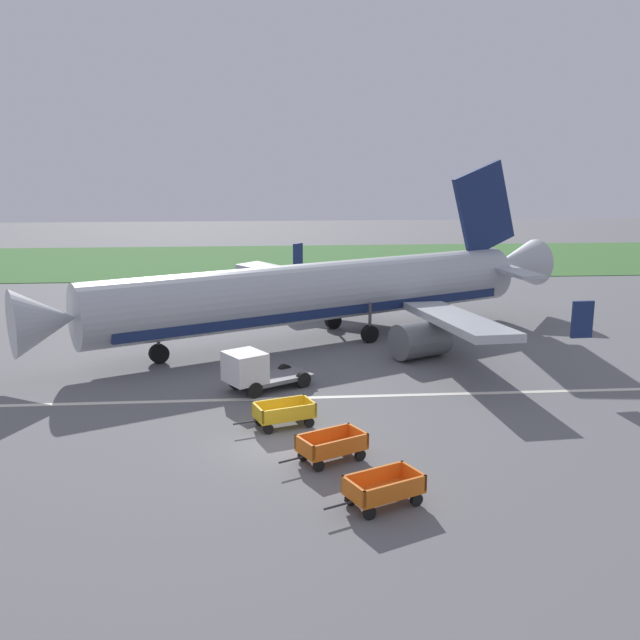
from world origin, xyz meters
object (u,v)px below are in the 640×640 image
object	(u,v)px
baggage_cart_nearest	(384,489)
service_truck_beside_carts	(254,370)
baggage_cart_second_in_row	(332,446)
baggage_cart_third_in_row	(284,413)
airplane	(332,292)

from	to	relation	value
baggage_cart_nearest	service_truck_beside_carts	size ratio (longest dim) A/B	0.75
baggage_cart_nearest	service_truck_beside_carts	world-z (taller)	service_truck_beside_carts
baggage_cart_second_in_row	baggage_cart_third_in_row	distance (m)	4.15
airplane	service_truck_beside_carts	world-z (taller)	airplane
baggage_cart_third_in_row	service_truck_beside_carts	size ratio (longest dim) A/B	0.76
airplane	baggage_cart_nearest	distance (m)	23.24
baggage_cart_nearest	baggage_cart_second_in_row	world-z (taller)	same
baggage_cart_third_in_row	service_truck_beside_carts	bearing A→B (deg)	105.40
baggage_cart_third_in_row	baggage_cart_nearest	bearing A→B (deg)	-67.80
airplane	baggage_cart_nearest	size ratio (longest dim) A/B	9.98
baggage_cart_third_in_row	baggage_cart_second_in_row	bearing A→B (deg)	-65.75
baggage_cart_second_in_row	service_truck_beside_carts	size ratio (longest dim) A/B	0.74
airplane	baggage_cart_third_in_row	bearing A→B (deg)	-102.99
baggage_cart_nearest	airplane	bearing A→B (deg)	88.75
airplane	baggage_cart_third_in_row	xyz separation A→B (m)	(-3.59, -15.55, -2.45)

